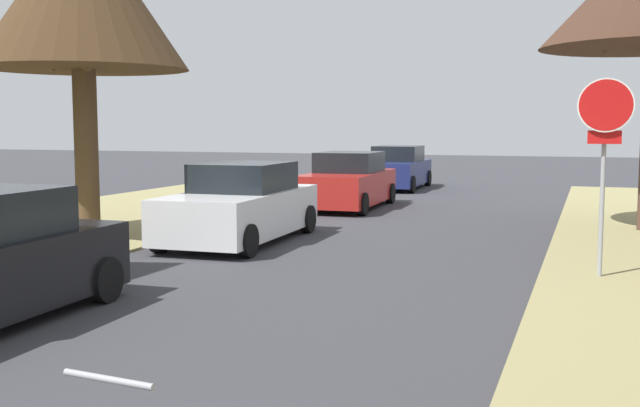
% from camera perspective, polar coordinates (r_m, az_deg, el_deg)
% --- Properties ---
extents(stop_sign_far, '(0.81, 0.25, 2.97)m').
position_cam_1_polar(stop_sign_far, '(12.08, 20.57, 4.91)').
color(stop_sign_far, '#9EA0A5').
rests_on(stop_sign_far, grass_verge_right).
extents(parked_sedan_white, '(2.08, 4.46, 1.57)m').
position_cam_1_polar(parked_sedan_white, '(15.25, -5.98, -0.16)').
color(parked_sedan_white, white).
rests_on(parked_sedan_white, ground).
extents(parked_sedan_red, '(2.08, 4.46, 1.57)m').
position_cam_1_polar(parked_sedan_red, '(21.45, 2.11, 1.60)').
color(parked_sedan_red, red).
rests_on(parked_sedan_red, ground).
extents(parked_sedan_navy, '(2.08, 4.46, 1.57)m').
position_cam_1_polar(parked_sedan_navy, '(28.19, 5.80, 2.59)').
color(parked_sedan_navy, navy).
rests_on(parked_sedan_navy, ground).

